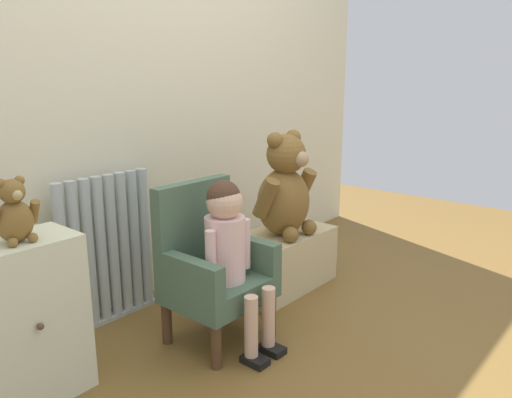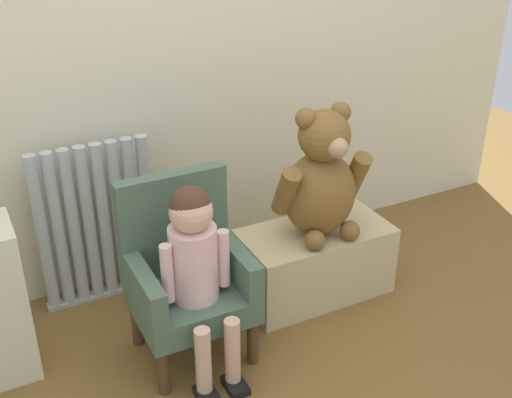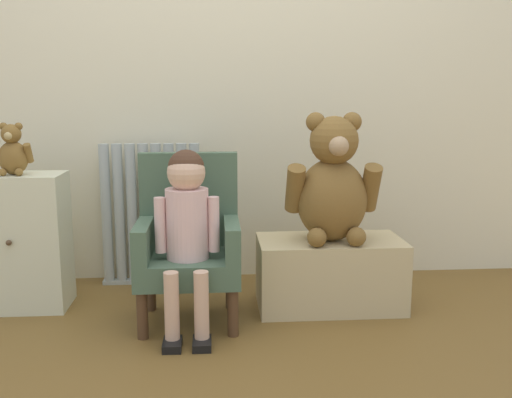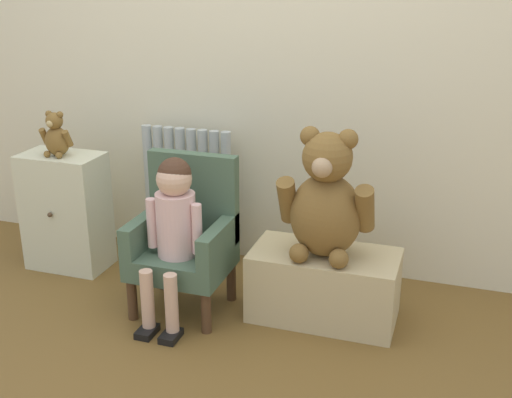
% 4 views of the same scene
% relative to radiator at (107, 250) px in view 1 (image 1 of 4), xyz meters
% --- Properties ---
extents(ground_plane, '(6.00, 6.00, 0.00)m').
position_rel_radiator_xyz_m(ground_plane, '(0.36, -1.02, -0.35)').
color(ground_plane, brown).
extents(back_wall, '(3.80, 0.05, 2.40)m').
position_rel_radiator_xyz_m(back_wall, '(0.36, 0.13, 0.85)').
color(back_wall, beige).
rests_on(back_wall, ground_plane).
extents(radiator, '(0.50, 0.05, 0.70)m').
position_rel_radiator_xyz_m(radiator, '(0.00, 0.00, 0.00)').
color(radiator, '#ABB6B4').
rests_on(radiator, ground_plane).
extents(small_dresser, '(0.40, 0.27, 0.60)m').
position_rel_radiator_xyz_m(small_dresser, '(-0.54, -0.29, -0.05)').
color(small_dresser, beige).
rests_on(small_dresser, ground_plane).
extents(child_armchair, '(0.41, 0.36, 0.69)m').
position_rel_radiator_xyz_m(child_armchair, '(0.20, -0.48, -0.02)').
color(child_armchair, '#46614A').
rests_on(child_armchair, ground_plane).
extents(child_figure, '(0.25, 0.35, 0.72)m').
position_rel_radiator_xyz_m(child_figure, '(0.20, -0.59, 0.12)').
color(child_figure, beige).
rests_on(child_figure, ground_plane).
extents(low_bench, '(0.63, 0.33, 0.31)m').
position_rel_radiator_xyz_m(low_bench, '(0.82, -0.39, -0.19)').
color(low_bench, tan).
rests_on(low_bench, ground_plane).
extents(large_teddy_bear, '(0.40, 0.28, 0.55)m').
position_rel_radiator_xyz_m(large_teddy_bear, '(0.82, -0.41, 0.20)').
color(large_teddy_bear, brown).
rests_on(large_teddy_bear, low_bench).
extents(small_teddy_bear, '(0.16, 0.11, 0.22)m').
position_rel_radiator_xyz_m(small_teddy_bear, '(-0.53, -0.32, 0.35)').
color(small_teddy_bear, brown).
rests_on(small_teddy_bear, small_dresser).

